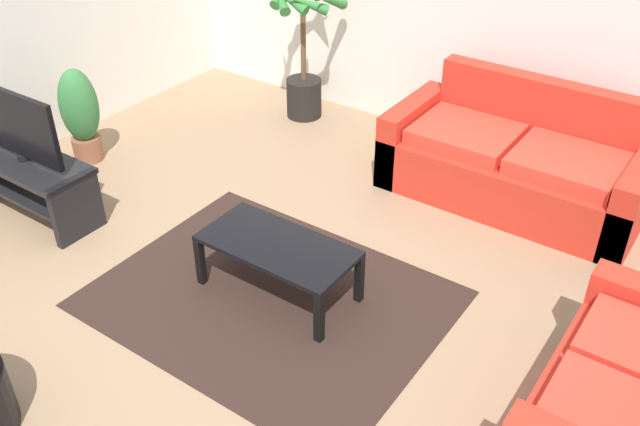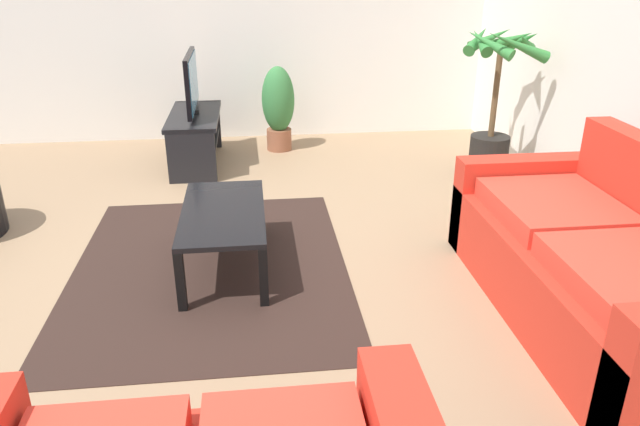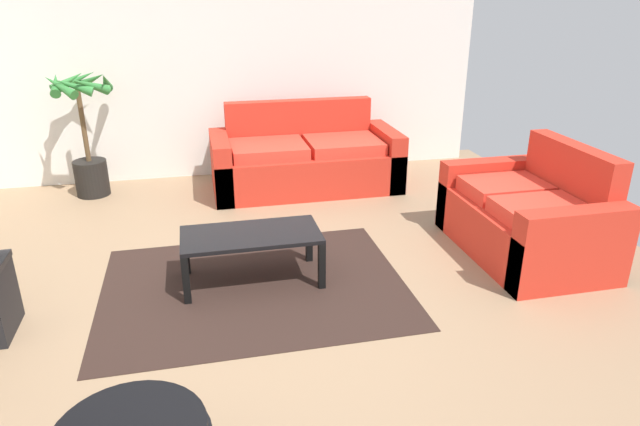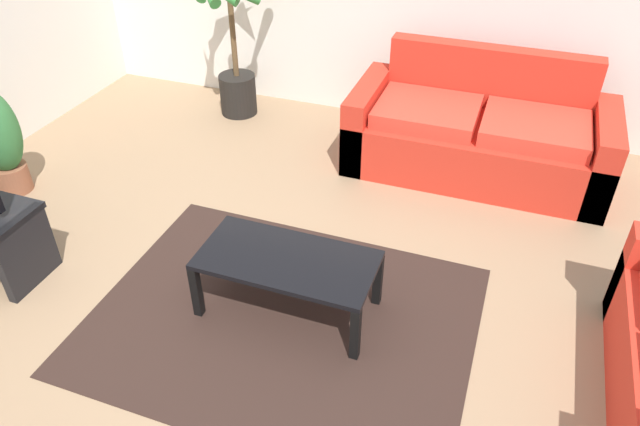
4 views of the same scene
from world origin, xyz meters
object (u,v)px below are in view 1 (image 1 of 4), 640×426
at_px(tv_stand, 30,178).
at_px(potted_palm, 304,56).
at_px(potted_plant_small, 80,113).
at_px(couch_main, 515,164).
at_px(coffee_table, 278,250).
at_px(tv, 16,124).

distance_m(tv_stand, potted_palm, 2.69).
bearing_deg(potted_plant_small, couch_main, 24.94).
bearing_deg(coffee_table, potted_palm, 122.29).
xyz_separation_m(tv_stand, coffee_table, (2.11, 0.33, 0.03)).
xyz_separation_m(tv_stand, tv, (-0.00, 0.00, 0.45)).
bearing_deg(potted_palm, tv_stand, -104.87).
xyz_separation_m(couch_main, tv_stand, (-2.92, -2.32, 0.01)).
height_order(tv, potted_plant_small, tv).
bearing_deg(coffee_table, couch_main, 67.94).
relative_size(couch_main, potted_palm, 1.50).
distance_m(tv_stand, coffee_table, 2.14).
bearing_deg(potted_palm, couch_main, -6.80).
bearing_deg(coffee_table, tv, -171.26).
relative_size(tv_stand, tv, 1.22).
bearing_deg(potted_plant_small, tv_stand, -65.66).
bearing_deg(potted_plant_small, tv, -65.58).
height_order(couch_main, coffee_table, couch_main).
distance_m(tv_stand, tv, 0.45).
xyz_separation_m(couch_main, potted_plant_small, (-3.28, -1.52, 0.14)).
height_order(tv_stand, potted_plant_small, potted_plant_small).
distance_m(tv_stand, potted_plant_small, 0.88).
xyz_separation_m(coffee_table, potted_plant_small, (-2.47, 0.47, 0.11)).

